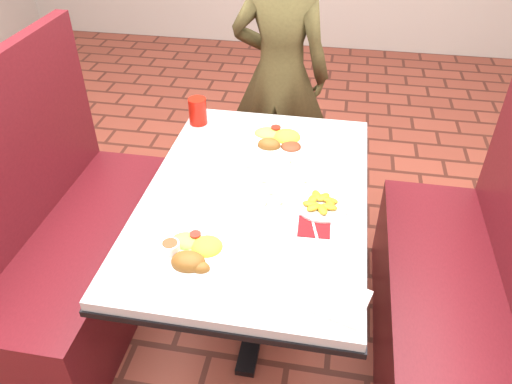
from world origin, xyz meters
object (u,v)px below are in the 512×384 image
booth_bench_right (455,299)px  far_dinner_plate (279,138)px  booth_bench_left (77,249)px  diner_person (280,75)px  red_tumbler (198,111)px  plantain_plate (322,205)px  dining_table (256,212)px  near_dinner_plate (194,250)px

booth_bench_right → far_dinner_plate: 0.95m
booth_bench_left → booth_bench_right: same height
diner_person → booth_bench_right: bearing=133.1°
booth_bench_left → booth_bench_right: (1.60, 0.00, 0.00)m
booth_bench_right → diner_person: (-0.86, 1.08, 0.40)m
booth_bench_right → diner_person: bearing=128.5°
diner_person → red_tumbler: (-0.28, -0.62, 0.08)m
plantain_plate → booth_bench_right: bearing=4.8°
dining_table → booth_bench_right: (0.80, 0.00, -0.32)m
booth_bench_left → dining_table: bearing=0.0°
booth_bench_right → near_dinner_plate: size_ratio=4.88×
dining_table → near_dinner_plate: 0.41m
far_dinner_plate → red_tumbler: bearing=163.7°
dining_table → near_dinner_plate: near_dinner_plate is taller
plantain_plate → red_tumbler: size_ratio=1.56×
far_dinner_plate → red_tumbler: red_tumbler is taller
dining_table → booth_bench_left: booth_bench_left is taller
booth_bench_left → booth_bench_right: 1.60m
diner_person → far_dinner_plate: bearing=101.9°
near_dinner_plate → red_tumbler: size_ratio=2.07×
booth_bench_right → diner_person: size_ratio=0.82×
diner_person → far_dinner_plate: (0.09, -0.73, 0.04)m
dining_table → diner_person: diner_person is taller
booth_bench_left → booth_bench_right: size_ratio=1.00×
diner_person → red_tumbler: 0.69m
booth_bench_right → dining_table: bearing=180.0°
booth_bench_left → booth_bench_right: bearing=0.0°
booth_bench_right → red_tumbler: 1.32m
dining_table → booth_bench_left: bearing=180.0°
near_dinner_plate → plantain_plate: 0.49m
booth_bench_right → red_tumbler: size_ratio=10.08×
dining_table → far_dinner_plate: (0.03, 0.35, 0.12)m
booth_bench_left → plantain_plate: 1.13m
booth_bench_right → plantain_plate: bearing=-175.2°
far_dinner_plate → near_dinner_plate: bearing=-102.8°
diner_person → near_dinner_plate: size_ratio=5.96×
far_dinner_plate → red_tumbler: (-0.38, 0.11, 0.03)m
plantain_plate → red_tumbler: (-0.59, 0.51, 0.05)m
booth_bench_right → red_tumbler: booth_bench_right is taller
booth_bench_left → red_tumbler: (0.45, 0.46, 0.48)m
diner_person → booth_bench_left: bearing=60.3°
dining_table → plantain_plate: bearing=-10.8°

